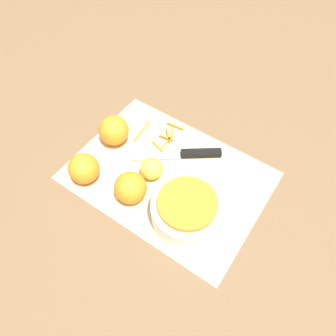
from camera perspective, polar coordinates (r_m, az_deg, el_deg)
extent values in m
plane|color=brown|center=(0.82, 0.00, -1.44)|extent=(4.00, 4.00, 0.00)
cube|color=#CCB284|center=(0.82, 0.00, -1.32)|extent=(0.47, 0.34, 0.01)
cylinder|color=silver|center=(0.73, 3.25, -7.44)|extent=(0.16, 0.16, 0.06)
cylinder|color=orange|center=(0.70, 3.37, -6.20)|extent=(0.13, 0.13, 0.02)
cube|color=black|center=(0.85, 5.78, 2.59)|extent=(0.10, 0.08, 0.02)
cube|color=#B2B2B7|center=(0.85, -2.21, 2.13)|extent=(0.12, 0.10, 0.00)
sphere|color=orange|center=(0.86, -9.41, 6.47)|extent=(0.08, 0.08, 0.08)
sphere|color=orange|center=(0.80, -14.45, -0.11)|extent=(0.07, 0.07, 0.07)
sphere|color=orange|center=(0.75, -6.55, -3.45)|extent=(0.08, 0.08, 0.08)
sphere|color=gold|center=(0.79, -2.87, -0.12)|extent=(0.06, 0.06, 0.06)
cube|color=orange|center=(0.86, -1.82, 3.78)|extent=(0.04, 0.02, 0.00)
cube|color=orange|center=(0.88, -0.34, 5.36)|extent=(0.04, 0.01, 0.00)
cube|color=orange|center=(0.90, -4.59, 6.44)|extent=(0.01, 0.07, 0.00)
cube|color=orange|center=(0.87, -0.40, 4.41)|extent=(0.01, 0.05, 0.00)
cube|color=orange|center=(0.90, 0.75, 6.17)|extent=(0.02, 0.03, 0.00)
cube|color=orange|center=(0.88, 0.03, 5.89)|extent=(0.04, 0.04, 0.00)
cube|color=orange|center=(0.91, 1.26, 7.39)|extent=(0.05, 0.01, 0.00)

